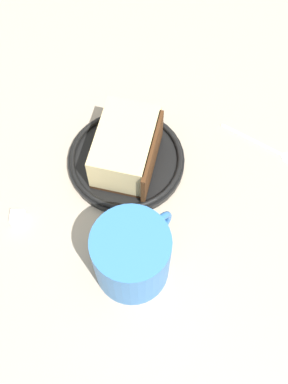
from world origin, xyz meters
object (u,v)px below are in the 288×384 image
Objects in this scene: tea_mug at (132,256)px; cake_slice at (126,149)px; teaspoon at (277,151)px; sugar_cube at (18,218)px; small_plate at (125,161)px.

cake_slice is at bearing 117.21° from tea_mug.
sugar_cube reaches higher than teaspoon.
sugar_cube is at bearing -139.73° from teaspoon.
sugar_cube is at bearing -179.91° from tea_mug.
teaspoon is (20.01, 11.09, -0.53)cm from small_plate.
cake_slice is at bearing 10.40° from small_plate.
teaspoon is at bearing 29.01° from small_plate.
sugar_cube is at bearing -124.85° from small_plate.
cake_slice reaches higher than teaspoon.
sugar_cube is (-17.56, -0.03, -4.43)cm from tea_mug.
small_plate is 9.05× the size of sugar_cube.
tea_mug is 0.94× the size of teaspoon.
small_plate is 3.56cm from cake_slice.
cake_slice is 6.79× the size of sugar_cube.
sugar_cube is at bearing -125.48° from cake_slice.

